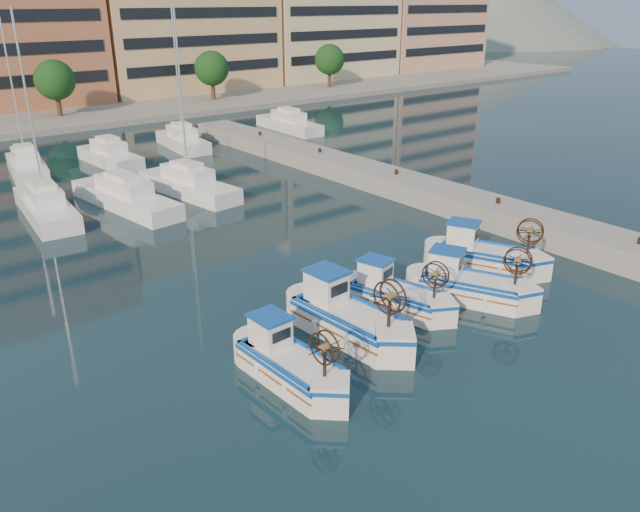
{
  "coord_description": "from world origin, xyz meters",
  "views": [
    {
      "loc": [
        -15.73,
        -13.8,
        11.86
      ],
      "look_at": [
        -0.09,
        5.66,
        1.5
      ],
      "focal_mm": 35.0,
      "sensor_mm": 36.0,
      "label": 1
    }
  ],
  "objects": [
    {
      "name": "fishing_boat_c",
      "position": [
        0.98,
        2.13,
        0.7
      ],
      "size": [
        2.63,
        4.17,
        2.53
      ],
      "rotation": [
        0.0,
        0.0,
        0.27
      ],
      "color": "white",
      "rests_on": "ground"
    },
    {
      "name": "fishing_boat_a",
      "position": [
        -5.45,
        0.65,
        0.72
      ],
      "size": [
        1.87,
        4.22,
        2.61
      ],
      "rotation": [
        0.0,
        0.0,
        0.04
      ],
      "color": "white",
      "rests_on": "ground"
    },
    {
      "name": "fishing_boat_e",
      "position": [
        7.12,
        2.4,
        0.77
      ],
      "size": [
        3.47,
        4.66,
        2.81
      ],
      "rotation": [
        0.0,
        0.0,
        0.44
      ],
      "color": "white",
      "rests_on": "ground"
    },
    {
      "name": "quay",
      "position": [
        13.0,
        8.0,
        0.6
      ],
      "size": [
        3.0,
        60.0,
        1.2
      ],
      "primitive_type": "cube",
      "color": "gray",
      "rests_on": "ground"
    },
    {
      "name": "fishing_boat_b",
      "position": [
        -1.98,
        1.71,
        0.82
      ],
      "size": [
        2.28,
        4.86,
        2.99
      ],
      "rotation": [
        0.0,
        0.0,
        0.07
      ],
      "color": "white",
      "rests_on": "ground"
    },
    {
      "name": "fishing_boat_d",
      "position": [
        4.03,
        0.79,
        0.74
      ],
      "size": [
        3.36,
        4.47,
        2.69
      ],
      "rotation": [
        0.0,
        0.0,
        0.45
      ],
      "color": "white",
      "rests_on": "ground"
    },
    {
      "name": "ground",
      "position": [
        0.0,
        0.0,
        0.0
      ],
      "size": [
        300.0,
        300.0,
        0.0
      ],
      "primitive_type": "plane",
      "color": "#17323D",
      "rests_on": "ground"
    },
    {
      "name": "hill_east",
      "position": [
        140.0,
        110.0,
        0.0
      ],
      "size": [
        160.0,
        160.0,
        50.0
      ],
      "primitive_type": "cone",
      "color": "slate",
      "rests_on": "ground"
    },
    {
      "name": "yacht_marina",
      "position": [
        -2.93,
        27.75,
        0.53
      ],
      "size": [
        38.92,
        22.24,
        11.5
      ],
      "color": "white",
      "rests_on": "ground"
    },
    {
      "name": "waterfront",
      "position": [
        9.23,
        65.04,
        11.1
      ],
      "size": [
        180.0,
        40.0,
        25.6
      ],
      "color": "gray",
      "rests_on": "ground"
    }
  ]
}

